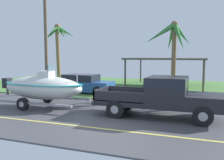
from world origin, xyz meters
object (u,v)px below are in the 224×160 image
at_px(pickup_truck_towing, 166,95).
at_px(boat_on_trailer, 43,87).
at_px(utility_pole, 46,39).
at_px(carport_awning, 167,59).
at_px(parked_sedan_near, 83,84).
at_px(palm_tree_near_left, 173,40).
at_px(palm_tree_far_left, 58,38).

bearing_deg(pickup_truck_towing, boat_on_trailer, 180.00).
distance_m(pickup_truck_towing, utility_pole, 10.30).
bearing_deg(pickup_truck_towing, carport_awning, 98.23).
xyz_separation_m(pickup_truck_towing, parked_sedan_near, (-6.85, 5.25, -0.35)).
height_order(carport_awning, utility_pole, utility_pole).
relative_size(parked_sedan_near, palm_tree_near_left, 0.89).
bearing_deg(utility_pole, parked_sedan_near, 30.89).
relative_size(pickup_truck_towing, utility_pole, 0.76).
xyz_separation_m(pickup_truck_towing, boat_on_trailer, (-6.55, 0.00, 0.04)).
bearing_deg(carport_awning, parked_sedan_near, -131.74).
xyz_separation_m(palm_tree_near_left, utility_pole, (-8.68, -0.80, 0.25)).
bearing_deg(palm_tree_far_left, pickup_truck_towing, -42.56).
relative_size(parked_sedan_near, carport_awning, 0.66).
relative_size(carport_awning, palm_tree_near_left, 1.35).
relative_size(parked_sedan_near, palm_tree_far_left, 0.70).
bearing_deg(pickup_truck_towing, parked_sedan_near, 142.53).
bearing_deg(parked_sedan_near, boat_on_trailer, -86.74).
bearing_deg(palm_tree_far_left, carport_awning, -6.46).
relative_size(palm_tree_near_left, utility_pole, 0.64).
distance_m(carport_awning, palm_tree_near_left, 6.63).
height_order(pickup_truck_towing, boat_on_trailer, boat_on_trailer).
bearing_deg(parked_sedan_near, utility_pole, -149.11).
bearing_deg(palm_tree_near_left, boat_on_trailer, -142.50).
xyz_separation_m(carport_awning, palm_tree_far_left, (-11.99, 1.36, 2.19)).
xyz_separation_m(parked_sedan_near, palm_tree_far_left, (-6.75, 7.24, 3.96)).
bearing_deg(utility_pole, pickup_truck_towing, -23.45).
bearing_deg(boat_on_trailer, parked_sedan_near, 93.26).
distance_m(parked_sedan_near, carport_awning, 8.07).
bearing_deg(parked_sedan_near, carport_awning, 48.26).
relative_size(pickup_truck_towing, palm_tree_far_left, 0.94).
bearing_deg(boat_on_trailer, palm_tree_far_left, 119.44).
relative_size(boat_on_trailer, palm_tree_near_left, 1.20).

